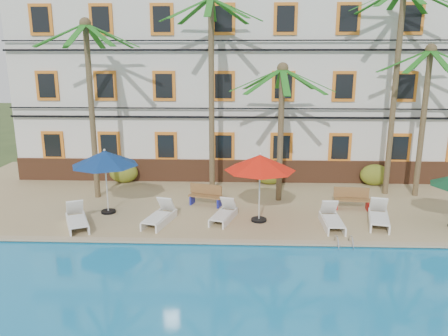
{
  "coord_description": "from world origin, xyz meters",
  "views": [
    {
      "loc": [
        -0.61,
        -15.27,
        6.62
      ],
      "look_at": [
        -1.32,
        3.0,
        2.0
      ],
      "focal_mm": 35.0,
      "sensor_mm": 36.0,
      "label": 1
    }
  ],
  "objects_px": {
    "lounger_e": "(379,217)",
    "umbrella_red": "(260,163)",
    "lounger_b": "(160,216)",
    "bench_right": "(352,198)",
    "palm_c": "(281,111)",
    "palm_e": "(426,99)",
    "bench_left": "(206,195)",
    "pool_ladder": "(344,246)",
    "lounger_a": "(77,219)",
    "umbrella_blue": "(105,158)",
    "palm_d": "(397,64)",
    "palm_a": "(90,85)",
    "lounger_c": "(224,214)",
    "palm_b": "(211,70)",
    "lounger_d": "(332,219)"
  },
  "relations": [
    {
      "from": "pool_ladder",
      "to": "lounger_d",
      "type": "bearing_deg",
      "value": 92.24
    },
    {
      "from": "palm_c",
      "to": "palm_e",
      "type": "bearing_deg",
      "value": 8.03
    },
    {
      "from": "umbrella_blue",
      "to": "pool_ladder",
      "type": "distance_m",
      "value": 9.98
    },
    {
      "from": "palm_a",
      "to": "lounger_d",
      "type": "relative_size",
      "value": 4.15
    },
    {
      "from": "palm_a",
      "to": "lounger_c",
      "type": "bearing_deg",
      "value": -25.1
    },
    {
      "from": "palm_b",
      "to": "lounger_a",
      "type": "bearing_deg",
      "value": -137.25
    },
    {
      "from": "umbrella_red",
      "to": "bench_right",
      "type": "bearing_deg",
      "value": 21.91
    },
    {
      "from": "palm_a",
      "to": "palm_b",
      "type": "bearing_deg",
      "value": 8.72
    },
    {
      "from": "palm_e",
      "to": "bench_left",
      "type": "bearing_deg",
      "value": -169.74
    },
    {
      "from": "lounger_e",
      "to": "bench_right",
      "type": "bearing_deg",
      "value": 108.73
    },
    {
      "from": "palm_c",
      "to": "pool_ladder",
      "type": "xyz_separation_m",
      "value": [
        1.86,
        -5.02,
        -4.1
      ]
    },
    {
      "from": "lounger_b",
      "to": "palm_d",
      "type": "bearing_deg",
      "value": 22.93
    },
    {
      "from": "palm_b",
      "to": "palm_e",
      "type": "relative_size",
      "value": 1.31
    },
    {
      "from": "palm_c",
      "to": "lounger_e",
      "type": "distance_m",
      "value": 6.04
    },
    {
      "from": "umbrella_blue",
      "to": "palm_b",
      "type": "bearing_deg",
      "value": 34.82
    },
    {
      "from": "lounger_b",
      "to": "bench_right",
      "type": "height_order",
      "value": "lounger_b"
    },
    {
      "from": "umbrella_blue",
      "to": "umbrella_red",
      "type": "distance_m",
      "value": 6.39
    },
    {
      "from": "lounger_a",
      "to": "lounger_c",
      "type": "relative_size",
      "value": 1.1
    },
    {
      "from": "umbrella_blue",
      "to": "lounger_d",
      "type": "distance_m",
      "value": 9.45
    },
    {
      "from": "bench_left",
      "to": "lounger_e",
      "type": "bearing_deg",
      "value": -16.43
    },
    {
      "from": "palm_e",
      "to": "palm_b",
      "type": "bearing_deg",
      "value": -179.98
    },
    {
      "from": "lounger_a",
      "to": "palm_e",
      "type": "bearing_deg",
      "value": 17.36
    },
    {
      "from": "bench_left",
      "to": "umbrella_blue",
      "type": "bearing_deg",
      "value": -164.15
    },
    {
      "from": "palm_e",
      "to": "bench_left",
      "type": "xyz_separation_m",
      "value": [
        -9.85,
        -1.78,
        -4.11
      ]
    },
    {
      "from": "umbrella_red",
      "to": "lounger_b",
      "type": "bearing_deg",
      "value": -174.14
    },
    {
      "from": "bench_left",
      "to": "bench_right",
      "type": "xyz_separation_m",
      "value": [
        6.35,
        -0.23,
        0.0
      ]
    },
    {
      "from": "bench_right",
      "to": "pool_ladder",
      "type": "relative_size",
      "value": 2.07
    },
    {
      "from": "palm_a",
      "to": "palm_e",
      "type": "height_order",
      "value": "palm_a"
    },
    {
      "from": "lounger_c",
      "to": "pool_ladder",
      "type": "xyz_separation_m",
      "value": [
        4.29,
        -2.28,
        -0.28
      ]
    },
    {
      "from": "palm_c",
      "to": "lounger_e",
      "type": "relative_size",
      "value": 2.89
    },
    {
      "from": "palm_e",
      "to": "umbrella_red",
      "type": "xyz_separation_m",
      "value": [
        -7.58,
        -3.66,
        -2.18
      ]
    },
    {
      "from": "lounger_d",
      "to": "lounger_e",
      "type": "height_order",
      "value": "lounger_e"
    },
    {
      "from": "lounger_e",
      "to": "umbrella_red",
      "type": "bearing_deg",
      "value": 177.84
    },
    {
      "from": "palm_a",
      "to": "lounger_d",
      "type": "xyz_separation_m",
      "value": [
        10.28,
        -3.33,
        -4.9
      ]
    },
    {
      "from": "lounger_c",
      "to": "lounger_b",
      "type": "bearing_deg",
      "value": -170.98
    },
    {
      "from": "palm_d",
      "to": "bench_left",
      "type": "xyz_separation_m",
      "value": [
        -8.53,
        -2.03,
        -5.61
      ]
    },
    {
      "from": "palm_c",
      "to": "palm_e",
      "type": "relative_size",
      "value": 0.89
    },
    {
      "from": "palm_c",
      "to": "bench_left",
      "type": "xyz_separation_m",
      "value": [
        -3.28,
        -0.86,
        -3.64
      ]
    },
    {
      "from": "bench_right",
      "to": "pool_ladder",
      "type": "bearing_deg",
      "value": -107.18
    },
    {
      "from": "lounger_a",
      "to": "bench_left",
      "type": "distance_m",
      "value": 5.56
    },
    {
      "from": "umbrella_red",
      "to": "lounger_b",
      "type": "height_order",
      "value": "umbrella_red"
    },
    {
      "from": "palm_c",
      "to": "bench_left",
      "type": "relative_size",
      "value": 3.94
    },
    {
      "from": "lounger_c",
      "to": "lounger_e",
      "type": "height_order",
      "value": "lounger_e"
    },
    {
      "from": "palm_a",
      "to": "umbrella_blue",
      "type": "distance_m",
      "value": 3.72
    },
    {
      "from": "palm_e",
      "to": "bench_left",
      "type": "height_order",
      "value": "palm_e"
    },
    {
      "from": "palm_b",
      "to": "lounger_a",
      "type": "xyz_separation_m",
      "value": [
        -4.95,
        -4.58,
        -5.52
      ]
    },
    {
      "from": "palm_a",
      "to": "palm_e",
      "type": "xyz_separation_m",
      "value": [
        15.06,
        0.83,
        -0.62
      ]
    },
    {
      "from": "palm_b",
      "to": "palm_c",
      "type": "bearing_deg",
      "value": -16.4
    },
    {
      "from": "palm_a",
      "to": "palm_d",
      "type": "bearing_deg",
      "value": 4.47
    },
    {
      "from": "palm_d",
      "to": "umbrella_red",
      "type": "height_order",
      "value": "palm_d"
    }
  ]
}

